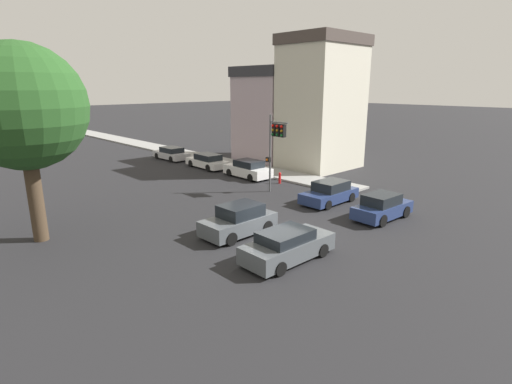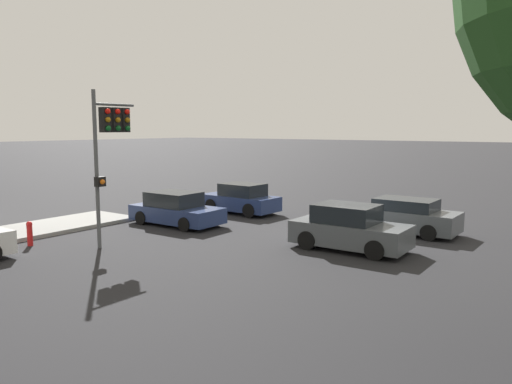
% 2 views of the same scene
% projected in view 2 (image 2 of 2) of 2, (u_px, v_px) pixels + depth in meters
% --- Properties ---
extents(ground_plane, '(300.00, 300.00, 0.00)m').
position_uv_depth(ground_plane, '(350.00, 237.00, 19.98)').
color(ground_plane, black).
extents(traffic_signal, '(0.55, 1.91, 5.68)m').
position_uv_depth(traffic_signal, '(110.00, 135.00, 18.06)').
color(traffic_signal, '#515456').
rests_on(traffic_signal, ground_plane).
extents(crossing_car_0, '(4.31, 2.02, 1.49)m').
position_uv_depth(crossing_car_0, '(176.00, 210.00, 22.42)').
color(crossing_car_0, navy).
rests_on(crossing_car_0, ground_plane).
extents(crossing_car_1, '(4.59, 2.01, 1.44)m').
position_uv_depth(crossing_car_1, '(402.00, 216.00, 20.73)').
color(crossing_car_1, '#4C5156').
rests_on(crossing_car_1, ground_plane).
extents(crossing_car_2, '(4.11, 2.00, 1.53)m').
position_uv_depth(crossing_car_2, '(241.00, 199.00, 25.50)').
color(crossing_car_2, navy).
rests_on(crossing_car_2, ground_plane).
extents(crossing_car_3, '(4.13, 2.02, 1.62)m').
position_uv_depth(crossing_car_3, '(349.00, 229.00, 17.83)').
color(crossing_car_3, '#4C5156').
rests_on(crossing_car_3, ground_plane).
extents(fire_hydrant, '(0.22, 0.22, 0.92)m').
position_uv_depth(fire_hydrant, '(30.00, 233.00, 18.44)').
color(fire_hydrant, red).
rests_on(fire_hydrant, ground_plane).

